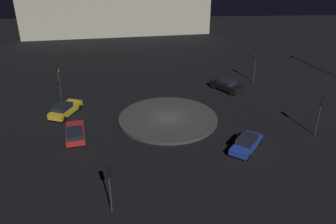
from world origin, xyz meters
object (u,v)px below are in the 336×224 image
(traffic_light_south, at_px, (109,180))
(traffic_light_east, at_px, (320,109))
(traffic_light_northeast, at_px, (255,62))
(car_black, at_px, (226,85))
(traffic_light_northwest, at_px, (58,75))
(store_building, at_px, (117,11))
(car_yellow, at_px, (65,109))
(car_blue, at_px, (246,143))
(car_red, at_px, (75,133))

(traffic_light_south, relative_size, traffic_light_east, 0.92)
(traffic_light_northeast, bearing_deg, car_black, -9.62)
(traffic_light_northwest, distance_m, store_building, 36.89)
(car_yellow, bearing_deg, car_blue, -93.05)
(car_yellow, xyz_separation_m, traffic_light_northeast, (24.97, 9.22, 2.34))
(traffic_light_northeast, bearing_deg, traffic_light_east, 58.37)
(car_blue, relative_size, car_yellow, 0.95)
(car_yellow, relative_size, traffic_light_northeast, 1.11)
(car_red, distance_m, traffic_light_northwest, 11.69)
(car_red, bearing_deg, car_blue, -110.94)
(store_building, bearing_deg, car_red, 82.60)
(traffic_light_northeast, distance_m, store_building, 39.20)
(traffic_light_south, bearing_deg, traffic_light_east, -43.93)
(car_red, xyz_separation_m, traffic_light_south, (4.67, -10.86, 2.14))
(car_red, bearing_deg, traffic_light_south, -168.15)
(car_yellow, height_order, traffic_light_northeast, traffic_light_northeast)
(car_blue, bearing_deg, traffic_light_northeast, -162.09)
(car_black, xyz_separation_m, store_building, (-17.36, 35.17, 3.74))
(traffic_light_south, distance_m, store_building, 58.37)
(car_red, relative_size, store_building, 0.12)
(car_yellow, height_order, car_red, car_yellow)
(traffic_light_south, relative_size, store_building, 0.10)
(car_black, bearing_deg, traffic_light_south, -67.09)
(store_building, bearing_deg, car_yellow, 79.42)
(car_red, relative_size, traffic_light_northeast, 1.08)
(traffic_light_south, distance_m, traffic_light_east, 22.90)
(car_yellow, height_order, store_building, store_building)
(traffic_light_northwest, bearing_deg, car_black, 30.57)
(car_yellow, relative_size, store_building, 0.12)
(traffic_light_northwest, bearing_deg, traffic_light_east, 5.62)
(car_red, xyz_separation_m, traffic_light_northwest, (-3.79, 10.79, 2.44))
(traffic_light_east, bearing_deg, store_building, -47.21)
(car_yellow, relative_size, traffic_light_south, 1.22)
(car_red, bearing_deg, store_building, -12.43)
(car_black, relative_size, traffic_light_northwest, 1.06)
(car_blue, height_order, car_red, car_red)
(car_yellow, bearing_deg, store_building, 16.61)
(car_yellow, distance_m, car_black, 21.44)
(store_building, bearing_deg, car_black, 109.89)
(traffic_light_east, distance_m, traffic_light_northeast, 15.52)
(traffic_light_south, bearing_deg, traffic_light_northeast, -16.03)
(traffic_light_south, distance_m, traffic_light_northeast, 31.46)
(traffic_light_northwest, distance_m, traffic_light_east, 30.98)
(traffic_light_northeast, bearing_deg, traffic_light_south, 14.69)
(car_blue, relative_size, car_black, 0.99)
(traffic_light_northwest, height_order, traffic_light_northeast, traffic_light_northwest)
(traffic_light_northwest, xyz_separation_m, store_building, (4.63, 36.58, 1.32))
(traffic_light_northwest, height_order, store_building, store_building)
(store_building, bearing_deg, traffic_light_northwest, 76.39)
(car_black, bearing_deg, car_yellow, -108.94)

